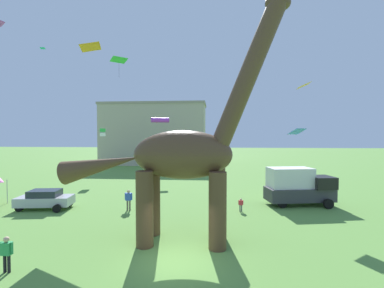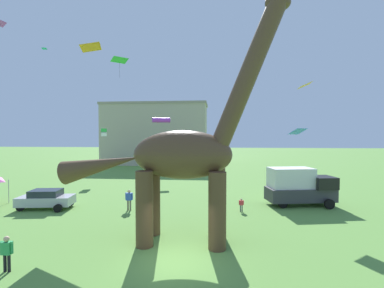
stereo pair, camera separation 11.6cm
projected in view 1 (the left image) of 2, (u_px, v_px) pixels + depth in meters
name	position (u px, v px, depth m)	size (l,w,h in m)	color
ground_plane	(176.00, 261.00, 12.74)	(240.00, 240.00, 0.00)	#5B8E3D
dinosaur_sculpture	(181.00, 155.00, 14.99)	(12.96, 2.75, 13.55)	#513823
parked_sedan_left	(45.00, 199.00, 21.71)	(4.41, 2.37, 1.55)	#B7B7BC
parked_box_truck	(298.00, 186.00, 22.93)	(5.88, 3.05, 3.20)	#38383D
person_watching_child	(241.00, 204.00, 20.97)	(0.39, 0.17, 1.04)	#2D3347
person_photographer	(129.00, 198.00, 21.27)	(0.61, 0.27, 1.64)	#6B6056
person_near_flyer	(7.00, 251.00, 11.61)	(0.59, 0.26, 1.58)	black
kite_high_right	(43.00, 48.00, 36.24)	(0.73, 0.60, 0.13)	#19B2B7
kite_far_right	(103.00, 132.00, 36.32)	(0.97, 0.97, 1.05)	green
kite_trailing	(304.00, 86.00, 24.76)	(1.29, 1.71, 0.49)	orange
kite_mid_left	(160.00, 120.00, 38.29)	(2.60, 2.53, 0.74)	purple
kite_mid_right	(297.00, 131.00, 20.12)	(1.52, 1.46, 0.45)	#287AE5
kite_far_left	(91.00, 47.00, 16.64)	(1.62, 1.87, 0.28)	orange
kite_high_left	(119.00, 60.00, 21.85)	(1.55, 1.52, 1.57)	green
background_building_block	(154.00, 134.00, 56.24)	(21.60, 8.57, 12.68)	#B7A893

